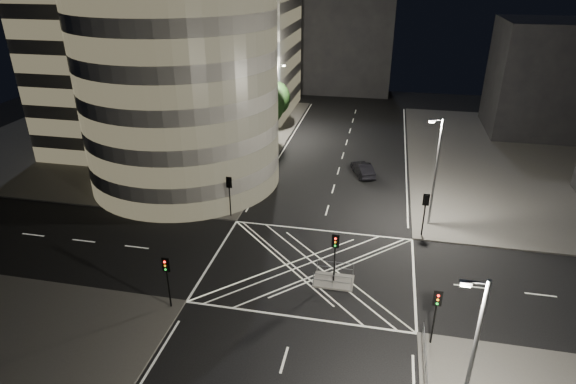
% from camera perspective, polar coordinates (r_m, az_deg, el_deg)
% --- Properties ---
extents(ground, '(120.00, 120.00, 0.00)m').
position_cam_1_polar(ground, '(38.66, 2.70, -8.96)').
color(ground, black).
rests_on(ground, ground).
extents(sidewalk_far_left, '(42.00, 42.00, 0.15)m').
position_cam_1_polar(sidewalk_far_left, '(70.95, -17.42, 6.50)').
color(sidewalk_far_left, '#524F4C').
rests_on(sidewalk_far_left, ground).
extents(central_island, '(3.00, 2.00, 0.15)m').
position_cam_1_polar(central_island, '(37.21, 5.42, -10.47)').
color(central_island, slate).
rests_on(central_island, ground).
extents(office_tower_curved, '(30.00, 29.00, 27.20)m').
position_cam_1_polar(office_tower_curved, '(57.06, -15.49, 15.40)').
color(office_tower_curved, gray).
rests_on(office_tower_curved, sidewalk_far_left).
extents(office_block_rear, '(24.00, 16.00, 22.00)m').
position_cam_1_polar(office_block_rear, '(78.93, -8.56, 17.52)').
color(office_block_rear, gray).
rests_on(office_block_rear, sidewalk_far_left).
extents(building_right_far, '(14.00, 12.00, 15.00)m').
position_cam_1_polar(building_right_far, '(75.95, 28.42, 11.80)').
color(building_right_far, black).
rests_on(building_right_far, sidewalk_far_right).
extents(building_far_end, '(18.00, 8.00, 18.00)m').
position_cam_1_polar(building_far_end, '(90.84, 6.40, 17.30)').
color(building_far_end, black).
rests_on(building_far_end, ground).
extents(tree_a, '(4.34, 4.34, 7.11)m').
position_cam_1_polar(tree_a, '(46.54, -8.24, 3.69)').
color(tree_a, black).
rests_on(tree_a, sidewalk_far_left).
extents(tree_b, '(4.55, 4.55, 7.25)m').
position_cam_1_polar(tree_b, '(51.83, -6.05, 6.16)').
color(tree_b, black).
rests_on(tree_b, sidewalk_far_left).
extents(tree_c, '(4.80, 4.80, 7.00)m').
position_cam_1_polar(tree_c, '(57.39, -4.25, 7.76)').
color(tree_c, black).
rests_on(tree_c, sidewalk_far_left).
extents(tree_d, '(5.13, 5.13, 8.35)m').
position_cam_1_polar(tree_d, '(62.62, -2.79, 10.43)').
color(tree_d, black).
rests_on(tree_d, sidewalk_far_left).
extents(tree_e, '(4.18, 4.18, 6.94)m').
position_cam_1_polar(tree_e, '(68.47, -1.51, 11.03)').
color(tree_e, black).
rests_on(tree_e, sidewalk_far_left).
extents(traffic_signal_fl, '(0.55, 0.22, 4.00)m').
position_cam_1_polar(traffic_signal_fl, '(44.83, -6.96, 0.34)').
color(traffic_signal_fl, black).
rests_on(traffic_signal_fl, sidewalk_far_left).
extents(traffic_signal_nl, '(0.55, 0.22, 4.00)m').
position_cam_1_polar(traffic_signal_nl, '(33.96, -14.16, -9.31)').
color(traffic_signal_nl, black).
rests_on(traffic_signal_nl, sidewalk_near_left).
extents(traffic_signal_fr, '(0.55, 0.22, 4.00)m').
position_cam_1_polar(traffic_signal_fr, '(42.95, 15.95, -1.71)').
color(traffic_signal_fr, black).
rests_on(traffic_signal_fr, sidewalk_far_right).
extents(traffic_signal_nr, '(0.55, 0.22, 4.00)m').
position_cam_1_polar(traffic_signal_nr, '(31.43, 17.15, -12.95)').
color(traffic_signal_nr, black).
rests_on(traffic_signal_nr, sidewalk_near_right).
extents(traffic_signal_island, '(0.55, 0.22, 4.00)m').
position_cam_1_polar(traffic_signal_island, '(35.61, 5.60, -6.78)').
color(traffic_signal_island, black).
rests_on(traffic_signal_island, central_island).
extents(street_lamp_left_near, '(1.25, 0.25, 10.00)m').
position_cam_1_polar(street_lamp_left_near, '(48.58, -5.94, 5.78)').
color(street_lamp_left_near, slate).
rests_on(street_lamp_left_near, sidewalk_far_left).
extents(street_lamp_left_far, '(1.25, 0.25, 10.00)m').
position_cam_1_polar(street_lamp_left_far, '(65.19, -1.20, 11.07)').
color(street_lamp_left_far, slate).
rests_on(street_lamp_left_far, sidewalk_far_left).
extents(street_lamp_right_far, '(1.25, 0.25, 10.00)m').
position_cam_1_polar(street_lamp_right_far, '(43.94, 17.05, 2.56)').
color(street_lamp_right_far, slate).
rests_on(street_lamp_right_far, sidewalk_far_right).
extents(street_lamp_right_near, '(1.25, 0.25, 10.00)m').
position_cam_1_polar(street_lamp_right_near, '(24.43, 20.72, -18.57)').
color(street_lamp_right_near, slate).
rests_on(street_lamp_right_near, sidewalk_near_right).
extents(railing_island_south, '(2.80, 0.06, 1.10)m').
position_cam_1_polar(railing_island_south, '(36.11, 5.28, -10.50)').
color(railing_island_south, slate).
rests_on(railing_island_south, central_island).
extents(railing_island_north, '(2.80, 0.06, 1.10)m').
position_cam_1_polar(railing_island_north, '(37.58, 5.62, -8.90)').
color(railing_island_north, slate).
rests_on(railing_island_north, central_island).
extents(sedan, '(3.14, 4.78, 1.49)m').
position_cam_1_polar(sedan, '(55.10, 8.86, 2.70)').
color(sedan, black).
rests_on(sedan, ground).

